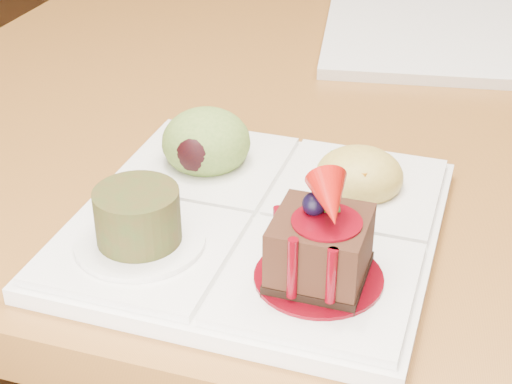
% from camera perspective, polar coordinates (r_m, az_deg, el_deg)
% --- Properties ---
extents(ground, '(6.00, 6.00, 0.00)m').
position_cam_1_polar(ground, '(1.61, 10.73, -11.31)').
color(ground, '#573118').
extents(dining_table, '(1.00, 1.80, 0.75)m').
position_cam_1_polar(dining_table, '(1.26, 13.78, 12.38)').
color(dining_table, brown).
rests_on(dining_table, ground).
extents(sampler_plate, '(0.26, 0.26, 0.10)m').
position_cam_1_polar(sampler_plate, '(0.56, -0.04, -1.10)').
color(sampler_plate, white).
rests_on(sampler_plate, dining_table).
extents(second_plate, '(0.32, 0.32, 0.01)m').
position_cam_1_polar(second_plate, '(0.95, 13.69, 11.03)').
color(second_plate, white).
rests_on(second_plate, dining_table).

